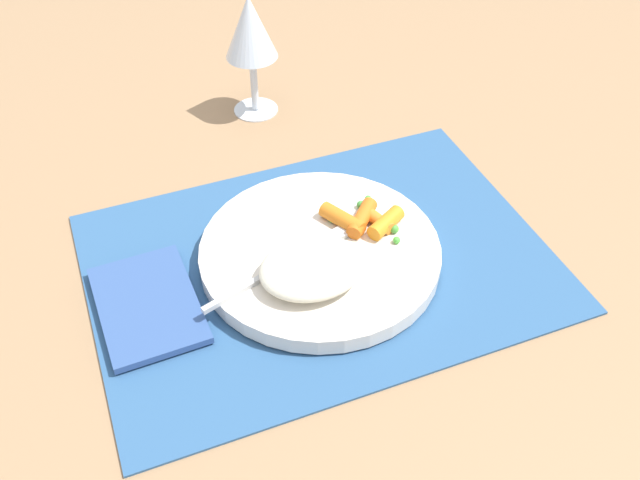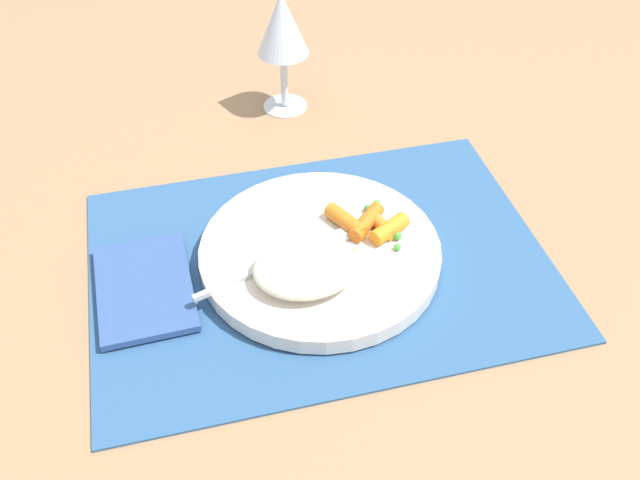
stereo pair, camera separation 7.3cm
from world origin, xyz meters
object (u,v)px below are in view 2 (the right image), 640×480
object	(u,v)px
carrot_portion	(368,224)
fork	(295,255)
rice_mound	(306,267)
napkin	(144,286)
plate	(320,253)
wine_glass	(282,28)

from	to	relation	value
carrot_portion	fork	world-z (taller)	carrot_portion
rice_mound	carrot_portion	bearing A→B (deg)	33.02
fork	napkin	size ratio (longest dim) A/B	1.32
plate	wine_glass	size ratio (longest dim) A/B	1.55
plate	rice_mound	world-z (taller)	rice_mound
plate	napkin	world-z (taller)	plate
fork	napkin	bearing A→B (deg)	175.89
fork	rice_mound	bearing A→B (deg)	-81.60
fork	wine_glass	distance (m)	0.34
wine_glass	plate	bearing A→B (deg)	-95.05
rice_mound	carrot_portion	size ratio (longest dim) A/B	1.25
fork	wine_glass	xyz separation A→B (m)	(0.06, 0.32, 0.09)
plate	wine_glass	bearing A→B (deg)	84.95
carrot_portion	fork	xyz separation A→B (m)	(-0.09, -0.02, -0.01)
napkin	fork	bearing A→B (deg)	-4.11
rice_mound	napkin	size ratio (longest dim) A/B	0.77
wine_glass	napkin	distance (m)	0.40
wine_glass	carrot_portion	bearing A→B (deg)	-84.31
plate	carrot_portion	xyz separation A→B (m)	(0.06, 0.01, 0.02)
fork	napkin	xyz separation A→B (m)	(-0.16, 0.01, -0.02)
napkin	carrot_portion	bearing A→B (deg)	2.75
rice_mound	fork	world-z (taller)	rice_mound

